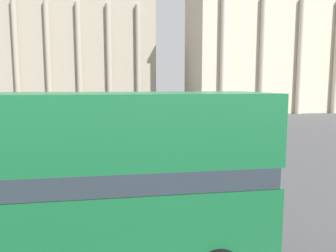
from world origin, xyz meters
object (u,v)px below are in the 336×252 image
at_px(double_decker_bus, 45,178).
at_px(plaza_building_left, 68,50).
at_px(traffic_light_mid, 113,115).
at_px(pedestrian_yellow, 192,126).
at_px(pedestrian_blue, 164,131).
at_px(pedestrian_white, 15,145).
at_px(car_silver, 69,131).
at_px(plaza_building_right, 280,50).
at_px(traffic_light_near, 249,130).

xyz_separation_m(double_decker_bus, plaza_building_left, (-6.34, 54.21, 8.21)).
relative_size(double_decker_bus, traffic_light_mid, 2.72).
xyz_separation_m(double_decker_bus, pedestrian_yellow, (7.95, 18.88, -1.32)).
bearing_deg(double_decker_bus, pedestrian_yellow, 68.73).
bearing_deg(pedestrian_blue, pedestrian_yellow, -0.21).
distance_m(double_decker_bus, pedestrian_blue, 17.23).
height_order(double_decker_bus, pedestrian_white, double_decker_bus).
xyz_separation_m(double_decker_bus, pedestrian_blue, (5.16, 16.38, -1.36)).
relative_size(plaza_building_left, car_silver, 7.32).
height_order(pedestrian_yellow, pedestrian_blue, pedestrian_yellow).
bearing_deg(traffic_light_mid, double_decker_bus, -95.97).
bearing_deg(pedestrian_blue, car_silver, 115.47).
relative_size(plaza_building_right, traffic_light_mid, 8.31).
xyz_separation_m(plaza_building_right, traffic_light_near, (-22.02, -39.10, -7.84)).
distance_m(car_silver, pedestrian_blue, 7.81).
relative_size(double_decker_bus, plaza_building_right, 0.33).
bearing_deg(pedestrian_blue, plaza_building_left, 64.97).
xyz_separation_m(traffic_light_near, pedestrian_blue, (-2.18, 10.40, -1.47)).
relative_size(plaza_building_left, plaza_building_right, 1.00).
bearing_deg(plaza_building_left, double_decker_bus, -83.33).
relative_size(pedestrian_blue, pedestrian_white, 0.95).
bearing_deg(double_decker_bus, pedestrian_blue, 74.11).
xyz_separation_m(traffic_light_near, traffic_light_mid, (-5.89, 7.89, -0.01)).
relative_size(car_silver, pedestrian_blue, 2.48).
xyz_separation_m(plaza_building_right, car_silver, (-31.41, -25.70, -9.59)).
distance_m(plaza_building_left, pedestrian_blue, 40.68).
xyz_separation_m(double_decker_bus, pedestrian_white, (-3.93, 11.63, -1.29)).
distance_m(plaza_building_right, traffic_light_mid, 42.60).
bearing_deg(traffic_light_mid, plaza_building_right, 48.20).
xyz_separation_m(traffic_light_mid, pedestrian_white, (-5.38, -2.24, -1.39)).
bearing_deg(plaza_building_right, plaza_building_left, 165.66).
distance_m(plaza_building_left, pedestrian_yellow, 39.29).
height_order(car_silver, pedestrian_yellow, pedestrian_yellow).
height_order(plaza_building_right, car_silver, plaza_building_right).
height_order(pedestrian_yellow, pedestrian_white, pedestrian_white).
relative_size(double_decker_bus, pedestrian_yellow, 5.79).
xyz_separation_m(traffic_light_mid, car_silver, (-3.50, 5.51, -1.73)).
relative_size(traffic_light_mid, pedestrian_white, 2.07).
bearing_deg(double_decker_bus, pedestrian_white, 110.23).
bearing_deg(pedestrian_white, traffic_light_near, 161.68).
height_order(double_decker_bus, pedestrian_blue, double_decker_bus).
bearing_deg(plaza_building_left, pedestrian_white, -86.76).
bearing_deg(car_silver, double_decker_bus, 179.68).
height_order(double_decker_bus, pedestrian_yellow, double_decker_bus).
bearing_deg(traffic_light_near, car_silver, 125.01).
bearing_deg(double_decker_bus, traffic_light_mid, 85.61).
bearing_deg(pedestrian_blue, double_decker_bus, -149.40).
xyz_separation_m(plaza_building_right, pedestrian_yellow, (-21.41, -26.21, -9.28)).
distance_m(traffic_light_near, pedestrian_yellow, 12.99).
height_order(double_decker_bus, traffic_light_mid, double_decker_bus).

